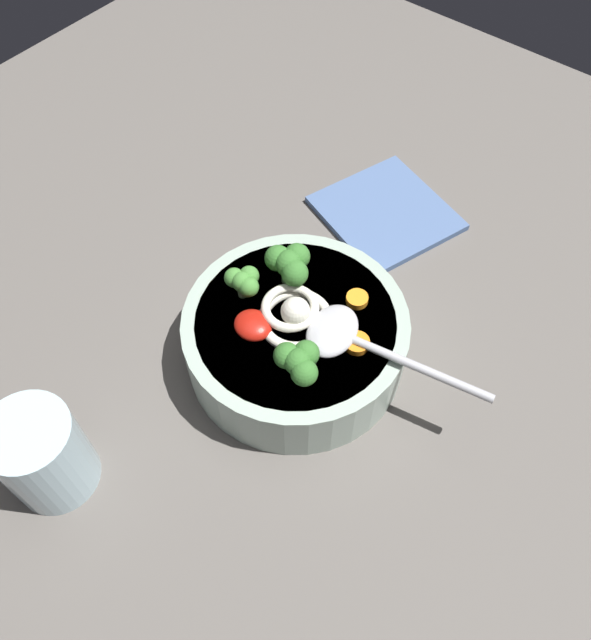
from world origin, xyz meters
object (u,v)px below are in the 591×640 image
(drinking_glass, at_px, (43,455))
(folded_napkin, at_px, (386,213))
(soup_spoon, at_px, (346,337))
(soup_bowl, at_px, (295,338))
(noodle_pile, at_px, (295,315))

(drinking_glass, relative_size, folded_napkin, 0.67)
(soup_spoon, bearing_deg, folded_napkin, 101.89)
(soup_spoon, relative_size, drinking_glass, 1.88)
(soup_spoon, xyz_separation_m, drinking_glass, (0.14, 0.24, -0.02))
(soup_bowl, distance_m, noodle_pile, 0.04)
(soup_bowl, height_order, folded_napkin, soup_bowl)
(soup_spoon, xyz_separation_m, folded_napkin, (0.09, -0.21, -0.07))
(noodle_pile, xyz_separation_m, soup_spoon, (-0.05, -0.01, -0.00))
(drinking_glass, height_order, folded_napkin, drinking_glass)
(soup_bowl, relative_size, folded_napkin, 1.53)
(noodle_pile, bearing_deg, soup_spoon, -167.22)
(soup_bowl, height_order, drinking_glass, drinking_glass)
(drinking_glass, bearing_deg, folded_napkin, -95.92)
(soup_bowl, distance_m, folded_napkin, 0.22)
(noodle_pile, bearing_deg, drinking_glass, 69.49)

